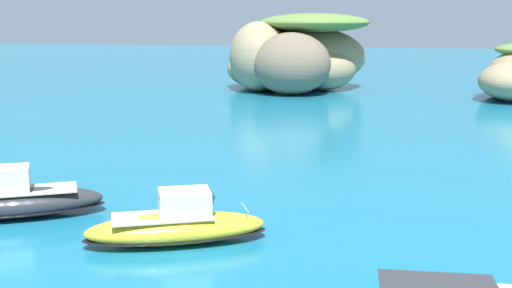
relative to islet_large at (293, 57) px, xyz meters
The scene contains 3 objects.
islet_large is the anchor object (origin of this frame).
motorboat_yellow 58.61m from the islet_large, 83.86° to the right, with size 7.57×5.23×2.17m.
motorboat_charcoal 56.82m from the islet_large, 92.15° to the right, with size 8.06×6.07×2.34m.
Camera 1 is at (10.43, -11.19, 8.84)m, focal length 45.96 mm.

